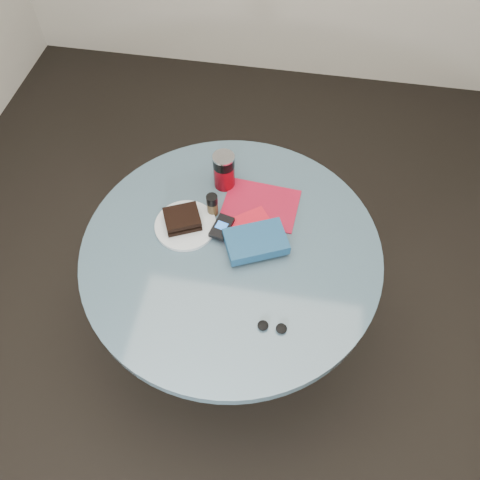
% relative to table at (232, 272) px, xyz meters
% --- Properties ---
extents(ground, '(4.00, 4.00, 0.00)m').
position_rel_table_xyz_m(ground, '(0.00, 0.00, -0.59)').
color(ground, black).
rests_on(ground, ground).
extents(table, '(1.00, 1.00, 0.75)m').
position_rel_table_xyz_m(table, '(0.00, 0.00, 0.00)').
color(table, black).
rests_on(table, ground).
extents(plate, '(0.27, 0.27, 0.01)m').
position_rel_table_xyz_m(plate, '(-0.17, 0.06, 0.17)').
color(plate, silver).
rests_on(plate, table).
extents(sandwich, '(0.15, 0.14, 0.04)m').
position_rel_table_xyz_m(sandwich, '(-0.18, 0.06, 0.20)').
color(sandwich, black).
rests_on(sandwich, plate).
extents(soda_can, '(0.09, 0.09, 0.14)m').
position_rel_table_xyz_m(soda_can, '(-0.07, 0.27, 0.24)').
color(soda_can, maroon).
rests_on(soda_can, table).
extents(pepper_grinder, '(0.05, 0.05, 0.09)m').
position_rel_table_xyz_m(pepper_grinder, '(-0.09, 0.13, 0.21)').
color(pepper_grinder, '#3E301A').
rests_on(pepper_grinder, table).
extents(magazine, '(0.27, 0.21, 0.00)m').
position_rel_table_xyz_m(magazine, '(0.07, 0.19, 0.17)').
color(magazine, maroon).
rests_on(magazine, table).
extents(red_book, '(0.21, 0.20, 0.01)m').
position_rel_table_xyz_m(red_book, '(0.04, 0.08, 0.18)').
color(red_book, '#B50E20').
rests_on(red_book, magazine).
extents(novel, '(0.23, 0.20, 0.04)m').
position_rel_table_xyz_m(novel, '(0.08, 0.01, 0.20)').
color(novel, navy).
rests_on(novel, red_book).
extents(mp3_player, '(0.08, 0.11, 0.02)m').
position_rel_table_xyz_m(mp3_player, '(-0.04, 0.06, 0.19)').
color(mp3_player, black).
rests_on(mp3_player, red_book).
extents(headphones, '(0.09, 0.03, 0.02)m').
position_rel_table_xyz_m(headphones, '(0.17, -0.26, 0.17)').
color(headphones, black).
rests_on(headphones, table).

